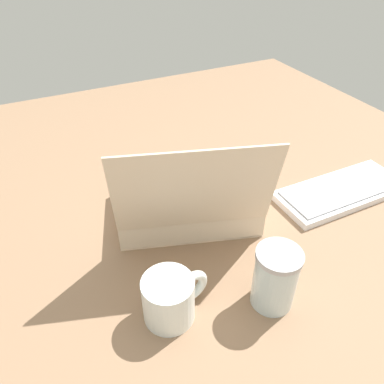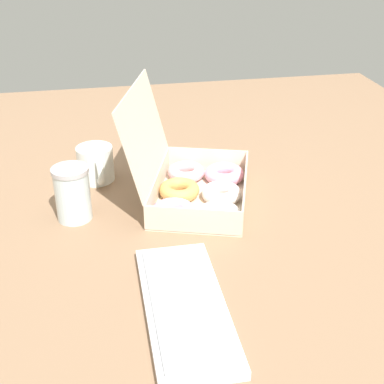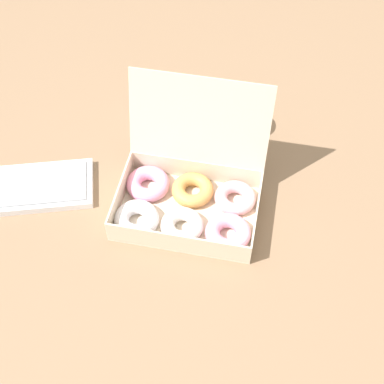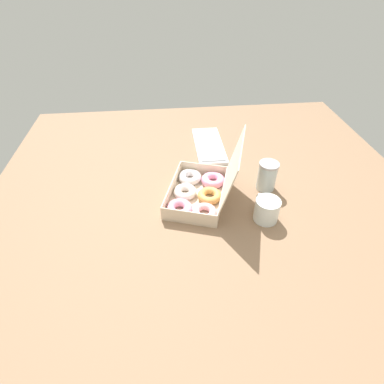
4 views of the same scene
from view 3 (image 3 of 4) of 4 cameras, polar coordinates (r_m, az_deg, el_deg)
ground_plane at (r=124.68cm, az=0.51°, el=-1.00°), size 180.00×180.00×2.00cm
donut_box at (r=119.56cm, az=-0.58°, el=-0.79°), size 37.86×34.80×26.73cm
keyboard at (r=130.77cm, az=-18.03°, el=0.34°), size 34.41×13.80×2.20cm
coffee_mug at (r=135.14cm, az=4.55°, el=7.79°), size 12.79×9.11×8.95cm
glass_jar at (r=136.19cm, az=-3.29°, el=9.30°), size 8.14×8.14×12.47cm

